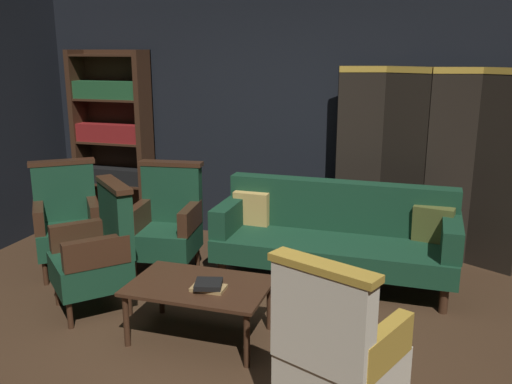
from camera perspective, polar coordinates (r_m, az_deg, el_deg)
ground_plane at (r=4.07m, az=-3.52°, el=-15.84°), size 10.00×10.00×0.00m
back_wall at (r=5.90m, az=4.87°, el=8.11°), size 7.20×0.10×2.80m
folding_screen at (r=5.56m, az=17.12°, el=2.79°), size 1.72×0.31×1.90m
bookshelf at (r=6.53m, az=-14.54°, el=5.44°), size 0.90×0.32×2.05m
velvet_couch at (r=5.04m, az=8.24°, el=-4.18°), size 2.12×0.78×0.88m
coffee_table at (r=4.06m, az=-5.87°, el=-10.04°), size 1.00×0.64×0.42m
armchair_gilt_accent at (r=3.12m, az=8.36°, el=-15.84°), size 0.76×0.75×1.04m
armchair_wing_left at (r=4.62m, az=-16.04°, el=-5.90°), size 0.82×0.82×1.04m
armchair_wing_right at (r=5.21m, az=-9.12°, el=-3.16°), size 0.65×0.65×1.04m
armchair_wing_far at (r=5.50m, az=-18.93°, el=-2.82°), size 0.81×0.81×1.04m
potted_plant at (r=5.88m, az=-8.65°, el=-1.31°), size 0.51×0.51×0.81m
book_tan_leather at (r=3.95m, az=-4.92°, el=-9.85°), size 0.24×0.16×0.02m
book_black_cloth at (r=3.93m, az=-4.93°, el=-9.46°), size 0.23×0.23×0.03m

